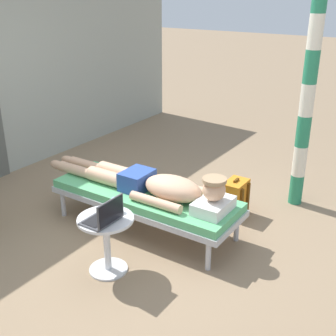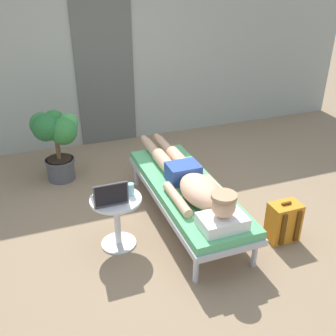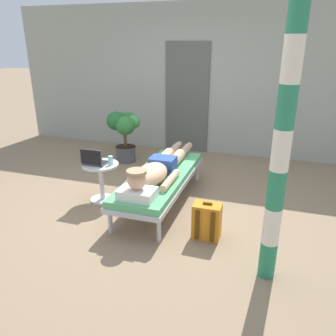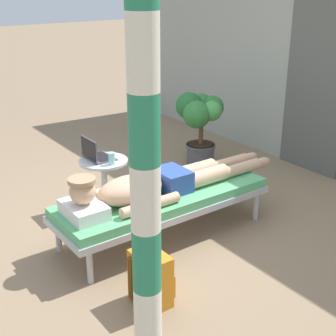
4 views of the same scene
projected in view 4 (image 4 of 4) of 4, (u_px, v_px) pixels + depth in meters
The scene contains 10 objects.
ground_plane at pixel (147, 225), 4.60m from camera, with size 40.00×40.00×0.00m, color #8C7256.
house_door_panel at pixel (316, 86), 5.58m from camera, with size 0.84×0.03×2.04m, color #545651.
lounge_chair at pixel (163, 200), 4.32m from camera, with size 0.68×1.99×0.42m.
person_reclining at pixel (153, 185), 4.20m from camera, with size 0.53×2.17×0.33m.
side_table at pixel (104, 176), 4.81m from camera, with size 0.48×0.48×0.52m.
laptop at pixel (95, 154), 4.75m from camera, with size 0.31×0.24×0.23m.
drink_glass at pixel (112, 158), 4.62m from camera, with size 0.06×0.06×0.12m, color #99D8E5.
backpack at pixel (151, 279), 3.46m from camera, with size 0.30×0.26×0.42m.
potted_plant at pixel (200, 119), 5.84m from camera, with size 0.57×0.61×0.92m.
porch_post at pixel (146, 198), 2.33m from camera, with size 0.15×0.15×2.42m.
Camera 4 is at (3.41, -2.23, 2.21)m, focal length 51.83 mm.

